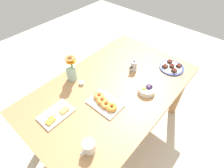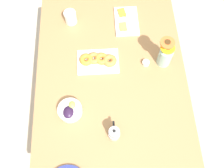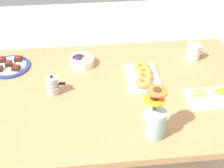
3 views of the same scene
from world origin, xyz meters
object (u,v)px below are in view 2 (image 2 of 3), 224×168
Objects in this scene: cheese_platter at (126,21)px; jam_cup_honey at (146,63)px; dining_table at (112,91)px; coffee_mug at (71,17)px; croissant_platter at (98,60)px; moka_pot at (114,133)px; grape_bowl at (70,110)px; flower_vase at (165,56)px.

jam_cup_honey is (-0.36, -0.10, 0.01)m from cheese_platter.
coffee_mug is at bearing 26.35° from dining_table.
dining_table is 5.64× the size of croissant_platter.
coffee_mug is (0.54, 0.27, 0.13)m from dining_table.
dining_table is 6.15× the size of cheese_platter.
coffee_mug is at bearing 16.95° from moka_pot.
grape_bowl is 3.12× the size of jam_cup_honey.
moka_pot is at bearing 178.97° from dining_table.
coffee_mug is 0.43× the size of croissant_platter.
dining_table is 33.33× the size of jam_cup_honey.
cheese_platter reaches higher than jam_cup_honey.
croissant_platter is at bearing 86.33° from flower_vase.
grape_bowl is 0.70m from flower_vase.
flower_vase is (0.16, -0.36, 0.18)m from dining_table.
moka_pot is at bearing -163.05° from coffee_mug.
dining_table is 0.43m from flower_vase.
grape_bowl is 0.58× the size of cheese_platter.
grape_bowl is at bearing 121.71° from jam_cup_honey.
dining_table is 13.45× the size of moka_pot.
grape_bowl is 0.60m from jam_cup_honey.
croissant_platter is at bearing 8.51° from moka_pot.
moka_pot reaches higher than coffee_mug.
jam_cup_honey is at bearing -57.13° from dining_table.
cheese_platter is (0.52, -0.13, 0.10)m from dining_table.
dining_table is at bearing 114.29° from flower_vase.
jam_cup_honey is 0.54m from moka_pot.
grape_bowl is 0.79m from cheese_platter.
flower_vase is 0.60m from moka_pot.
dining_table is 13.19× the size of coffee_mug.
croissant_platter is 0.44m from flower_vase.
flower_vase is (-0.38, -0.63, 0.04)m from coffee_mug.
moka_pot is (-0.16, -0.26, 0.02)m from grape_bowl.
coffee_mug is 0.90m from moka_pot.
moka_pot reaches higher than croissant_platter.
dining_table is 0.62m from coffee_mug.
cheese_platter is at bearing -9.45° from moka_pot.
grape_bowl reaches higher than croissant_platter.
flower_vase is at bearing -65.71° from dining_table.
jam_cup_honey is (-0.04, -0.32, -0.01)m from croissant_platter.
jam_cup_honey is (0.31, -0.51, -0.01)m from grape_bowl.
jam_cup_honey is 0.19× the size of flower_vase.
grape_bowl is 1.26× the size of moka_pot.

